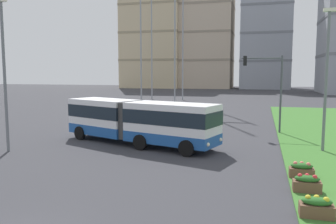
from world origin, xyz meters
name	(u,v)px	position (x,y,z in m)	size (l,w,h in m)	color
articulated_bus	(138,121)	(-1.37, 14.81, 1.65)	(11.91, 6.31, 3.00)	white
car_silver_hatch	(133,114)	(-6.04, 25.96, 0.75)	(4.49, 2.21, 1.58)	#B7BABF
flower_planter_1	(317,207)	(8.77, 4.68, 0.43)	(1.10, 0.56, 0.74)	brown
flower_planter_2	(307,183)	(8.77, 7.29, 0.43)	(1.10, 0.56, 0.74)	brown
flower_planter_3	(302,170)	(8.77, 9.32, 0.43)	(1.10, 0.56, 0.74)	brown
traffic_light_far_right	(268,81)	(7.37, 22.00, 4.30)	(3.28, 0.28, 6.35)	#474C51
streetlight_left	(4,69)	(-8.50, 10.55, 5.15)	(0.70, 0.28, 9.40)	slate
streetlight_median	(326,74)	(10.67, 15.66, 4.85)	(0.70, 0.28, 8.81)	slate
apartment_tower_west	(155,22)	(-30.00, 110.18, 22.86)	(20.52, 17.70, 45.68)	beige
apartment_tower_westcentre	(208,35)	(-11.49, 110.98, 17.97)	(17.03, 16.19, 35.90)	#C6B299
apartment_tower_centre	(266,23)	(7.57, 112.48, 21.36)	(15.67, 18.91, 42.67)	#9EA3AD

